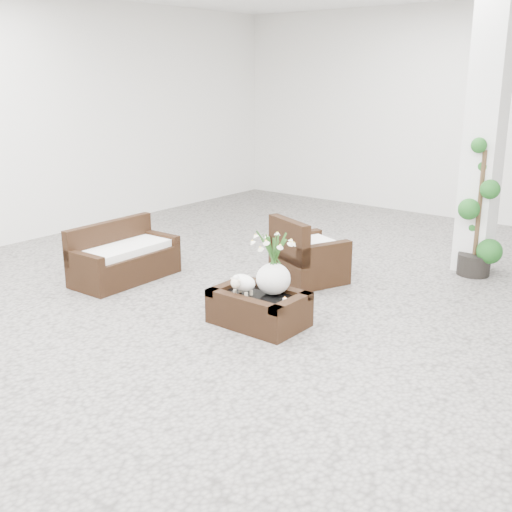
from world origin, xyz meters
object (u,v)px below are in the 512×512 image
Objects in this scene: coffee_table at (259,309)px; armchair at (310,249)px; topiary at (479,210)px; loveseat at (124,252)px.

armchair is (-0.38, 1.45, 0.23)m from coffee_table.
coffee_table is at bearing -110.48° from topiary.
coffee_table is 3.17m from topiary.
topiary reaches higher than armchair.
topiary is (1.46, 1.46, 0.43)m from armchair.
armchair reaches higher than loveseat.
topiary reaches higher than coffee_table.
topiary is at bearing -49.99° from loveseat.
topiary is (3.21, 2.81, 0.48)m from loveseat.
topiary is at bearing -112.89° from armchair.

